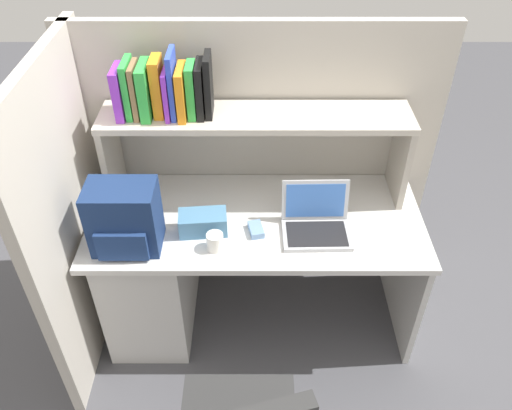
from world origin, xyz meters
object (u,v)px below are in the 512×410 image
Objects in this scene: backpack at (124,219)px; tissue_box at (203,223)px; computer_mouse at (255,229)px; paper_cup at (215,242)px; laptop at (316,222)px.

backpack reaches higher than tissue_box.
computer_mouse is 0.24m from tissue_box.
tissue_box is (0.33, 0.09, -0.10)m from backpack.
paper_cup is at bearing -67.36° from tissue_box.
laptop is 1.43× the size of tissue_box.
computer_mouse is at bearing 31.06° from paper_cup.
tissue_box is (-0.24, 0.01, 0.03)m from computer_mouse.
laptop is 0.48m from paper_cup.
backpack is (-0.85, -0.10, 0.10)m from laptop.
backpack is at bearing -173.23° from laptop.
laptop is 3.84× the size of paper_cup.
tissue_box reaches higher than paper_cup.
laptop reaches higher than computer_mouse.
computer_mouse is at bearing -7.58° from tissue_box.
backpack reaches higher than laptop.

